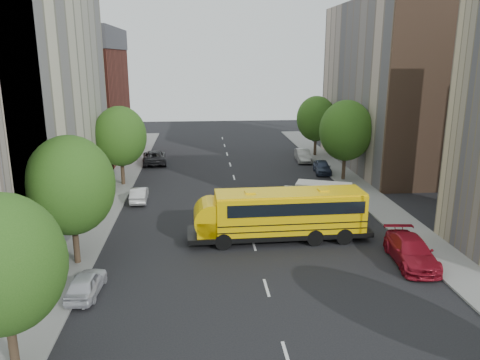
{
  "coord_description": "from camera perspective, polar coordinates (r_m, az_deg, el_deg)",
  "views": [
    {
      "loc": [
        -3.44,
        -30.91,
        12.24
      ],
      "look_at": [
        -0.58,
        2.0,
        3.45
      ],
      "focal_mm": 35.0,
      "sensor_mm": 36.0,
      "label": 1
    }
  ],
  "objects": [
    {
      "name": "ground",
      "position": [
        33.42,
        1.3,
        -6.59
      ],
      "size": [
        120.0,
        120.0,
        0.0
      ],
      "primitive_type": "plane",
      "color": "black",
      "rests_on": "ground"
    },
    {
      "name": "sidewalk_left",
      "position": [
        38.77,
        -16.74,
        -4.07
      ],
      "size": [
        3.0,
        80.0,
        0.12
      ],
      "primitive_type": "cube",
      "color": "slate",
      "rests_on": "ground"
    },
    {
      "name": "sidewalk_right",
      "position": [
        40.75,
        16.82,
        -3.15
      ],
      "size": [
        3.0,
        80.0,
        0.12
      ],
      "primitive_type": "cube",
      "color": "slate",
      "rests_on": "ground"
    },
    {
      "name": "lane_markings",
      "position": [
        42.84,
        -0.15,
        -1.7
      ],
      "size": [
        0.15,
        64.0,
        0.01
      ],
      "primitive_type": "cube",
      "color": "silver",
      "rests_on": "ground"
    },
    {
      "name": "building_left_cream",
      "position": [
        39.74,
        -26.89,
        10.09
      ],
      "size": [
        10.0,
        26.0,
        20.0
      ],
      "primitive_type": "cube",
      "color": "beige",
      "rests_on": "ground"
    },
    {
      "name": "building_left_redbrick",
      "position": [
        60.95,
        -18.98,
        8.7
      ],
      "size": [
        10.0,
        15.0,
        13.0
      ],
      "primitive_type": "cube",
      "color": "maroon",
      "rests_on": "ground"
    },
    {
      "name": "building_right_far",
      "position": [
        55.33,
        18.18,
        10.82
      ],
      "size": [
        10.0,
        22.0,
        18.0
      ],
      "primitive_type": "cube",
      "color": "#BEA793",
      "rests_on": "ground"
    },
    {
      "name": "building_right_sidewall",
      "position": [
        45.42,
        23.57,
        9.59
      ],
      "size": [
        10.1,
        0.3,
        18.0
      ],
      "primitive_type": "cube",
      "color": "brown",
      "rests_on": "ground"
    },
    {
      "name": "street_tree_0",
      "position": [
        20.02,
        -27.07,
        -9.15
      ],
      "size": [
        4.8,
        4.8,
        7.41
      ],
      "color": "#38281C",
      "rests_on": "ground"
    },
    {
      "name": "street_tree_1",
      "position": [
        28.88,
        -19.96,
        -0.64
      ],
      "size": [
        5.12,
        5.12,
        7.9
      ],
      "color": "#38281C",
      "rests_on": "ground"
    },
    {
      "name": "street_tree_2",
      "position": [
        46.14,
        -14.38,
        5.18
      ],
      "size": [
        4.99,
        4.99,
        7.71
      ],
      "color": "#38281C",
      "rests_on": "ground"
    },
    {
      "name": "street_tree_4",
      "position": [
        47.71,
        12.78,
        5.89
      ],
      "size": [
        5.25,
        5.25,
        8.1
      ],
      "color": "#38281C",
      "rests_on": "ground"
    },
    {
      "name": "street_tree_5",
      "position": [
        59.19,
        9.28,
        7.39
      ],
      "size": [
        4.86,
        4.86,
        7.51
      ],
      "color": "#38281C",
      "rests_on": "ground"
    },
    {
      "name": "school_bus",
      "position": [
        31.81,
        4.6,
        -4.0
      ],
      "size": [
        12.56,
        3.37,
        3.52
      ],
      "rotation": [
        0.0,
        0.0,
        0.03
      ],
      "color": "black",
      "rests_on": "ground"
    },
    {
      "name": "safari_truck",
      "position": [
        38.47,
        9.46,
        -1.94
      ],
      "size": [
        5.75,
        3.7,
        2.33
      ],
      "rotation": [
        0.0,
        0.0,
        -0.37
      ],
      "color": "black",
      "rests_on": "ground"
    },
    {
      "name": "parked_car_0",
      "position": [
        26.5,
        -18.27,
        -11.89
      ],
      "size": [
        1.74,
        3.82,
        1.27
      ],
      "primitive_type": "imported",
      "rotation": [
        0.0,
        0.0,
        3.08
      ],
      "color": "silver",
      "rests_on": "ground"
    },
    {
      "name": "parked_car_1",
      "position": [
        41.42,
        -12.2,
        -1.72
      ],
      "size": [
        1.48,
        3.91,
        1.27
      ],
      "primitive_type": "imported",
      "rotation": [
        0.0,
        0.0,
        3.18
      ],
      "color": "silver",
      "rests_on": "ground"
    },
    {
      "name": "parked_car_2",
      "position": [
        55.66,
        -10.39,
        2.78
      ],
      "size": [
        3.14,
        5.91,
        1.58
      ],
      "primitive_type": "imported",
      "rotation": [
        0.0,
        0.0,
        3.23
      ],
      "color": "black",
      "rests_on": "ground"
    },
    {
      "name": "parked_car_3",
      "position": [
        30.47,
        20.13,
        -8.13
      ],
      "size": [
        2.72,
        5.65,
        1.59
      ],
      "primitive_type": "imported",
      "rotation": [
        0.0,
        0.0,
        -0.09
      ],
      "color": "maroon",
      "rests_on": "ground"
    },
    {
      "name": "parked_car_4",
      "position": [
        51.02,
        9.98,
        1.58
      ],
      "size": [
        2.04,
        4.2,
        1.38
      ],
      "primitive_type": "imported",
      "rotation": [
        0.0,
        0.0,
        -0.1
      ],
      "color": "#2E3951",
      "rests_on": "ground"
    },
    {
      "name": "parked_car_5",
      "position": [
        56.4,
        7.69,
        2.98
      ],
      "size": [
        1.82,
        4.51,
        1.46
      ],
      "primitive_type": "imported",
      "rotation": [
        0.0,
        0.0,
        -0.06
      ],
      "color": "gray",
      "rests_on": "ground"
    }
  ]
}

